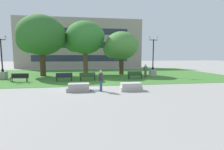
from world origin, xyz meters
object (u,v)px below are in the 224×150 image
Objects in this scene: concrete_block_center at (78,87)px; concrete_block_left at (131,87)px; lamp_post_left at (153,68)px; park_bench_near_right at (88,76)px; person_skateboarder at (101,79)px; skateboard at (96,90)px; park_bench_near_left at (64,76)px; park_bench_far_left at (135,75)px; lamp_post_center at (3,70)px; person_bystander_near_lawn at (145,70)px; park_bench_far_right at (20,77)px.

concrete_block_center is 1.00× the size of concrete_block_left.
park_bench_near_right is at bearing -161.94° from lamp_post_left.
person_skateboarder is 0.98m from skateboard.
person_skateboarder is 7.12m from park_bench_near_left.
concrete_block_center is 1.96m from person_skateboarder.
park_bench_near_left is 8.42m from park_bench_far_left.
skateboard is 0.20× the size of lamp_post_center.
concrete_block_center is 0.33× the size of lamp_post_left.
concrete_block_left is 2.56m from person_skateboarder.
park_bench_near_left is at bearing 117.56° from skateboard.
park_bench_near_right is (-0.96, 6.16, -0.43)m from person_skateboarder.
concrete_block_left is at bearing -109.20° from park_bench_far_left.
concrete_block_center reaches higher than skateboard.
park_bench_near_right is (0.86, 5.87, 0.23)m from concrete_block_center.
concrete_block_left is at bearing -33.66° from lamp_post_center.
concrete_block_center is at bearing -98.32° from park_bench_near_right.
park_bench_far_right is at bearing -174.74° from person_bystander_near_lawn.
lamp_post_center is (-10.13, 2.79, 0.53)m from park_bench_near_right.
person_skateboarder is 0.93× the size of park_bench_near_right.
concrete_block_left is at bearing -30.48° from park_bench_far_right.
park_bench_near_right is at bearing 118.82° from concrete_block_left.
skateboard is at bearing -37.94° from park_bench_far_right.
concrete_block_left is at bearing -45.90° from park_bench_near_left.
concrete_block_left is 8.70m from person_bystander_near_lawn.
person_skateboarder reaches higher than park_bench_near_right.
lamp_post_center is (-19.19, -0.16, -0.04)m from lamp_post_left.
park_bench_far_left is at bearing 2.08° from park_bench_far_right.
person_skateboarder is 0.31× the size of lamp_post_left.
concrete_block_left is 0.33× the size of lamp_post_left.
concrete_block_center is 12.71m from lamp_post_center.
person_bystander_near_lawn is at bearing 10.97° from park_bench_near_right.
lamp_post_left reaches higher than concrete_block_center.
concrete_block_center is at bearing 170.69° from person_skateboarder.
concrete_block_center is 1.05× the size of person_skateboarder.
person_skateboarder is at bearing -59.96° from park_bench_near_left.
skateboard is 0.56× the size of park_bench_near_left.
skateboard is 6.82m from park_bench_near_left.
concrete_block_left is 16.32m from lamp_post_center.
park_bench_far_left is at bearing 43.98° from concrete_block_center.
person_skateboarder is 0.93× the size of park_bench_near_left.
skateboard is (1.41, -0.18, -0.22)m from concrete_block_center.
concrete_block_left is 1.00× the size of park_bench_far_left.
skateboard is at bearing -62.44° from park_bench_near_left.
concrete_block_left is at bearing -61.18° from park_bench_near_right.
lamp_post_left is at bearing 58.53° from concrete_block_left.
concrete_block_left is at bearing -3.85° from skateboard.
concrete_block_left reaches higher than skateboard.
lamp_post_center reaches higher than park_bench_near_left.
lamp_post_left reaches higher than person_skateboarder.
person_bystander_near_lawn is at bearing 41.32° from concrete_block_center.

